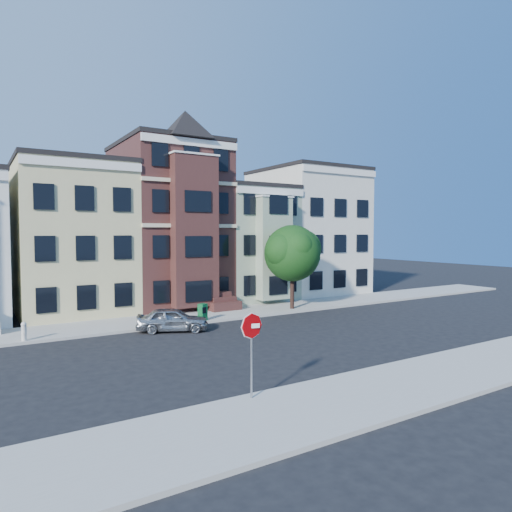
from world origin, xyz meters
TOP-DOWN VIEW (x-y plane):
  - ground at (0.00, 0.00)m, footprint 120.00×120.00m
  - far_sidewalk at (0.00, 8.00)m, footprint 60.00×4.00m
  - near_sidewalk at (0.00, -8.00)m, footprint 60.00×4.00m
  - house_yellow at (-7.00, 14.50)m, footprint 7.00×9.00m
  - house_brown at (0.00, 14.50)m, footprint 7.00×9.00m
  - house_green at (6.50, 14.50)m, footprint 6.00×9.00m
  - house_cream at (13.50, 14.50)m, footprint 8.00×9.00m
  - street_tree at (6.30, 6.96)m, footprint 6.81×6.81m
  - parked_car at (-3.40, 5.06)m, footprint 4.24×3.08m
  - newspaper_box at (-0.96, 6.30)m, footprint 0.59×0.56m
  - fire_hydrant at (-10.74, 6.30)m, footprint 0.33×0.33m
  - stop_sign at (-5.21, -6.40)m, footprint 0.87×0.33m

SIDE VIEW (x-z plane):
  - ground at x=0.00m, z-range 0.00..0.00m
  - far_sidewalk at x=0.00m, z-range 0.00..0.15m
  - near_sidewalk at x=0.00m, z-range 0.00..0.15m
  - fire_hydrant at x=-10.74m, z-range 0.15..0.90m
  - newspaper_box at x=-0.96m, z-range 0.15..1.18m
  - parked_car at x=-3.40m, z-range 0.00..1.34m
  - stop_sign at x=-5.21m, z-range 0.15..3.32m
  - street_tree at x=6.30m, z-range 0.15..7.45m
  - house_green at x=6.50m, z-range 0.00..9.00m
  - house_yellow at x=-7.00m, z-range 0.00..10.00m
  - house_cream at x=13.50m, z-range 0.00..11.00m
  - house_brown at x=0.00m, z-range 0.00..12.00m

